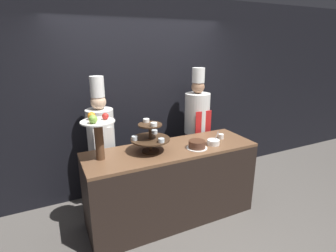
% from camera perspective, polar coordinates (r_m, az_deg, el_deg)
% --- Properties ---
extents(ground_plane, '(14.00, 14.00, 0.00)m').
position_cam_1_polar(ground_plane, '(3.39, 3.46, -22.01)').
color(ground_plane, '#5B5651').
extents(wall_back, '(10.00, 0.06, 2.80)m').
position_cam_1_polar(wall_back, '(3.89, -5.59, 6.15)').
color(wall_back, black).
rests_on(wall_back, ground_plane).
extents(buffet_counter, '(2.09, 0.68, 0.96)m').
position_cam_1_polar(buffet_counter, '(3.37, 0.76, -12.40)').
color(buffet_counter, black).
rests_on(buffet_counter, ground_plane).
extents(tiered_stand, '(0.45, 0.45, 0.37)m').
position_cam_1_polar(tiered_stand, '(3.00, -3.89, -2.27)').
color(tiered_stand, '#3D2819').
rests_on(tiered_stand, buffet_counter).
extents(fruit_pedestal, '(0.36, 0.36, 0.52)m').
position_cam_1_polar(fruit_pedestal, '(2.84, -15.01, -0.97)').
color(fruit_pedestal, brown).
rests_on(fruit_pedestal, buffet_counter).
extents(cake_round, '(0.25, 0.25, 0.09)m').
position_cam_1_polar(cake_round, '(3.15, 6.32, -4.07)').
color(cake_round, white).
rests_on(cake_round, buffet_counter).
extents(cup_white, '(0.07, 0.07, 0.06)m').
position_cam_1_polar(cup_white, '(3.53, 11.45, -2.21)').
color(cup_white, white).
rests_on(cup_white, buffet_counter).
extents(serving_bowl_near, '(0.15, 0.15, 0.16)m').
position_cam_1_polar(serving_bowl_near, '(3.30, 9.85, -3.50)').
color(serving_bowl_near, white).
rests_on(serving_bowl_near, buffet_counter).
extents(chef_left, '(0.34, 0.34, 1.79)m').
position_cam_1_polar(chef_left, '(3.47, -14.30, -2.95)').
color(chef_left, '#38332D').
rests_on(chef_left, ground_plane).
extents(chef_center_left, '(0.37, 0.37, 1.83)m').
position_cam_1_polar(chef_center_left, '(3.97, 6.29, 0.62)').
color(chef_center_left, black).
rests_on(chef_center_left, ground_plane).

